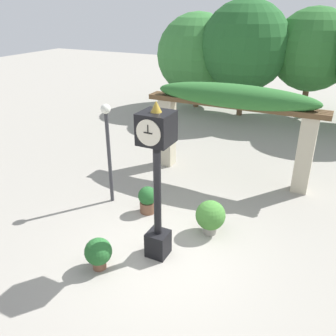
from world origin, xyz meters
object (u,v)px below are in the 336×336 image
object	(u,v)px
potted_plant_far_left	(148,199)
pedestal_clock	(157,171)
potted_plant_near_left	(98,252)
lamp_post	(108,140)
potted_plant_near_right	(210,216)

from	to	relation	value
potted_plant_far_left	pedestal_clock	bearing A→B (deg)	-53.48
potted_plant_far_left	potted_plant_near_left	bearing A→B (deg)	-85.90
potted_plant_far_left	lamp_post	bearing A→B (deg)	176.07
potted_plant_far_left	lamp_post	xyz separation A→B (m)	(-1.22, 0.08, 1.46)
potted_plant_near_left	lamp_post	distance (m)	3.22
potted_plant_near_left	pedestal_clock	bearing A→B (deg)	46.60
pedestal_clock	potted_plant_near_left	world-z (taller)	pedestal_clock
pedestal_clock	potted_plant_near_right	xyz separation A→B (m)	(0.75, 1.30, -1.60)
potted_plant_near_left	lamp_post	world-z (taller)	lamp_post
pedestal_clock	lamp_post	distance (m)	2.78
potted_plant_near_left	lamp_post	bearing A→B (deg)	118.93
lamp_post	pedestal_clock	bearing A→B (deg)	-33.96
potted_plant_near_left	potted_plant_near_right	size ratio (longest dim) A/B	0.83
potted_plant_near_left	potted_plant_near_right	bearing A→B (deg)	53.63
potted_plant_near_right	potted_plant_near_left	bearing A→B (deg)	-126.37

